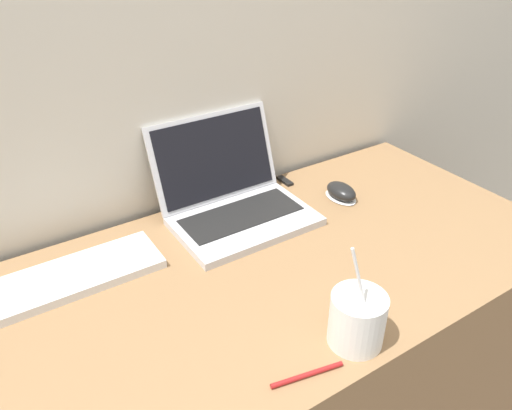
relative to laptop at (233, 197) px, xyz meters
The scene contains 8 objects.
wall_back 0.47m from the laptop, 111.31° to the left, with size 7.00×0.04×2.50m.
desk 0.49m from the laptop, 105.04° to the right, with size 1.47×0.69×0.75m.
laptop is the anchor object (origin of this frame).
drink_cup 0.50m from the laptop, 93.96° to the right, with size 0.10×0.10×0.22m.
computer_mouse 0.31m from the laptop, 16.25° to the right, with size 0.07×0.10×0.04m.
external_keyboard 0.43m from the laptop, behind, with size 0.37×0.14×0.02m.
usb_stick 0.23m from the laptop, 18.58° to the left, with size 0.02×0.06×0.01m.
pen 0.54m from the laptop, 107.18° to the right, with size 0.14×0.04×0.01m.
Camera 1 is at (-0.49, -0.39, 1.45)m, focal length 35.00 mm.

